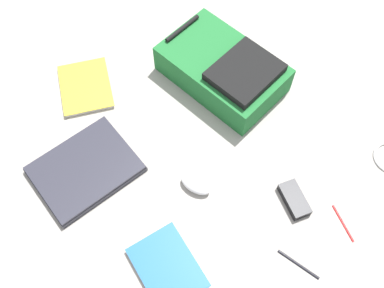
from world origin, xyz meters
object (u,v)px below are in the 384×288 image
at_px(book_comic, 86,87).
at_px(book_red, 167,268).
at_px(backpack, 224,70).
at_px(computer_mouse, 196,184).
at_px(pen_black, 343,223).
at_px(pen_blue, 298,264).
at_px(laptop, 85,169).
at_px(power_brick, 294,200).

bearing_deg(book_comic, book_red, -104.18).
relative_size(backpack, computer_mouse, 4.41).
height_order(pen_black, pen_blue, pen_blue).
distance_m(laptop, power_brick, 0.72).
relative_size(laptop, pen_blue, 2.35).
relative_size(book_comic, pen_blue, 2.02).
bearing_deg(pen_black, laptop, 127.62).
bearing_deg(pen_black, backpack, 82.82).
bearing_deg(pen_blue, book_comic, 97.67).
bearing_deg(computer_mouse, laptop, 113.90).
xyz_separation_m(laptop, pen_blue, (0.33, -0.70, -0.01)).
relative_size(backpack, book_red, 1.88).
relative_size(laptop, power_brick, 2.70).
bearing_deg(book_red, backpack, 34.79).
relative_size(book_comic, book_red, 1.15).
relative_size(backpack, book_comic, 1.63).
distance_m(backpack, computer_mouse, 0.46).
relative_size(laptop, book_comic, 1.16).
height_order(laptop, book_comic, laptop).
bearing_deg(laptop, pen_blue, -64.75).
height_order(book_red, power_brick, power_brick).
bearing_deg(laptop, power_brick, -49.02).
bearing_deg(power_brick, pen_black, -66.56).
xyz_separation_m(computer_mouse, pen_black, (0.29, -0.41, -0.02)).
bearing_deg(computer_mouse, pen_black, -72.64).
bearing_deg(pen_black, pen_blue, 179.45).
bearing_deg(pen_black, computer_mouse, 124.76).
relative_size(pen_black, pen_blue, 0.90).
distance_m(power_brick, pen_blue, 0.21).
xyz_separation_m(backpack, pen_black, (-0.09, -0.69, -0.06)).
distance_m(book_comic, computer_mouse, 0.59).
bearing_deg(pen_blue, laptop, 115.25).
height_order(computer_mouse, power_brick, computer_mouse).
distance_m(computer_mouse, pen_black, 0.50).
bearing_deg(computer_mouse, backpack, 19.02).
bearing_deg(power_brick, backpack, 73.62).
bearing_deg(backpack, book_comic, 144.03).
relative_size(backpack, pen_blue, 3.30).
height_order(backpack, pen_blue, backpack).
height_order(backpack, book_comic, backpack).
xyz_separation_m(book_red, pen_blue, (0.32, -0.25, -0.01)).
bearing_deg(pen_blue, pen_black, -0.55).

